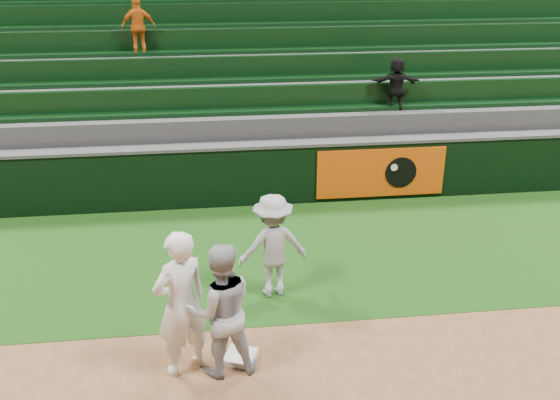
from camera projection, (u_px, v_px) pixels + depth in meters
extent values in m
plane|color=brown|center=(252.00, 370.00, 7.80)|extent=(70.00, 70.00, 0.00)
cube|color=#13390E|center=(238.00, 256.00, 10.53)|extent=(36.00, 4.20, 0.01)
cube|color=white|center=(240.00, 357.00, 7.98)|extent=(0.48, 0.48, 0.08)
imported|color=white|center=(181.00, 304.00, 7.44)|extent=(0.84, 0.75, 1.92)
imported|color=#A2A4AC|center=(221.00, 310.00, 7.47)|extent=(0.94, 0.78, 1.75)
imported|color=#9C9DA9|center=(273.00, 246.00, 9.13)|extent=(1.12, 0.75, 1.60)
cube|color=black|center=(230.00, 176.00, 12.29)|extent=(36.00, 0.35, 1.20)
cube|color=#D84C0A|center=(381.00, 173.00, 12.45)|extent=(2.60, 0.05, 1.00)
cylinder|color=black|center=(401.00, 172.00, 12.47)|extent=(0.64, 0.02, 0.64)
cylinder|color=white|center=(394.00, 167.00, 12.39)|extent=(0.14, 0.02, 0.14)
cube|color=#424244|center=(229.00, 146.00, 12.05)|extent=(36.00, 0.40, 0.06)
cube|color=#353537|center=(228.00, 153.00, 12.86)|extent=(36.00, 0.85, 1.65)
cube|color=black|center=(226.00, 99.00, 12.67)|extent=(36.00, 0.14, 0.50)
cube|color=black|center=(227.00, 111.00, 12.60)|extent=(36.00, 0.45, 0.08)
cube|color=#353537|center=(226.00, 131.00, 13.55)|extent=(36.00, 0.85, 2.10)
cube|color=black|center=(224.00, 68.00, 13.26)|extent=(36.00, 0.14, 0.50)
cube|color=black|center=(224.00, 80.00, 13.19)|extent=(36.00, 0.45, 0.08)
cube|color=#353537|center=(224.00, 110.00, 14.23)|extent=(36.00, 0.85, 2.55)
cube|color=black|center=(221.00, 40.00, 13.86)|extent=(36.00, 0.14, 0.50)
cube|color=black|center=(222.00, 51.00, 13.78)|extent=(36.00, 0.45, 0.08)
cube|color=#353537|center=(223.00, 92.00, 14.92)|extent=(36.00, 0.85, 3.00)
cube|color=black|center=(219.00, 15.00, 14.45)|extent=(36.00, 0.14, 0.50)
cube|color=black|center=(220.00, 25.00, 14.38)|extent=(36.00, 0.45, 0.08)
cube|color=#353537|center=(221.00, 75.00, 15.60)|extent=(36.00, 0.85, 3.45)
cube|color=black|center=(218.00, 1.00, 14.97)|extent=(36.00, 0.45, 0.08)
cube|color=#353537|center=(220.00, 59.00, 16.28)|extent=(36.00, 0.85, 3.90)
cube|color=#353537|center=(218.00, 45.00, 16.97)|extent=(36.00, 0.85, 4.35)
imported|color=#D26113|center=(139.00, 27.00, 13.24)|extent=(0.77, 0.44, 1.23)
imported|color=black|center=(396.00, 84.00, 12.66)|extent=(1.03, 0.45, 1.08)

